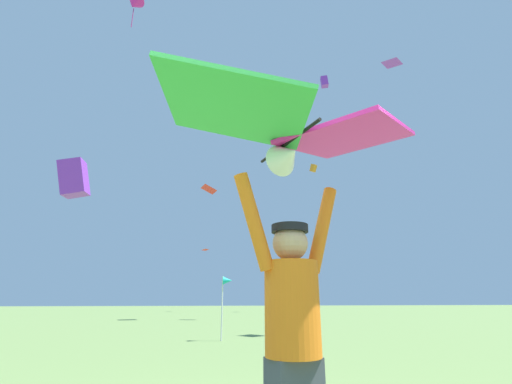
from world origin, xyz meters
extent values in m
cylinder|color=orange|center=(0.31, 0.06, 1.10)|extent=(0.43, 0.43, 0.56)
sphere|color=tan|center=(0.31, 0.06, 1.49)|extent=(0.23, 0.23, 0.23)
cylinder|color=black|center=(0.31, 0.06, 1.59)|extent=(0.31, 0.31, 0.05)
cylinder|color=orange|center=(0.56, 0.14, 1.61)|extent=(0.29, 0.18, 0.62)
cylinder|color=orange|center=(0.06, -0.03, 1.61)|extent=(0.29, 0.18, 0.62)
cylinder|color=black|center=(0.31, 0.06, 2.21)|extent=(0.28, 0.73, 0.02)
cube|color=#DB2393|center=(0.78, 0.10, 2.30)|extent=(1.18, 1.18, 0.22)
cube|color=green|center=(-0.09, -0.20, 2.30)|extent=(0.97, 0.85, 0.22)
cone|color=white|center=(0.31, 0.06, 2.11)|extent=(0.29, 0.27, 0.24)
cube|color=purple|center=(7.46, 17.94, 15.89)|extent=(0.61, 0.59, 0.79)
pyramid|color=red|center=(-0.33, 18.95, 7.88)|extent=(1.13, 1.20, 0.55)
pyramid|color=red|center=(-0.57, 32.04, 5.77)|extent=(0.58, 0.57, 0.20)
pyramid|color=purple|center=(7.09, 9.06, 10.61)|extent=(0.76, 0.75, 0.22)
cone|color=#DB2393|center=(-5.96, 17.41, 20.51)|extent=(1.54, 1.55, 1.26)
cylinder|color=#991867|center=(-5.96, 17.41, 19.29)|extent=(0.05, 0.05, 1.58)
cube|color=purple|center=(-5.40, 10.95, 5.52)|extent=(1.13, 0.96, 1.54)
cube|color=orange|center=(10.06, 29.48, 13.92)|extent=(0.79, 0.83, 0.87)
cylinder|color=silver|center=(0.24, 8.50, 0.90)|extent=(0.04, 0.04, 1.79)
cone|color=#19B2AD|center=(0.38, 8.50, 1.67)|extent=(0.28, 0.24, 0.24)
camera|label=1|loc=(-0.22, -2.12, 1.15)|focal=24.04mm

